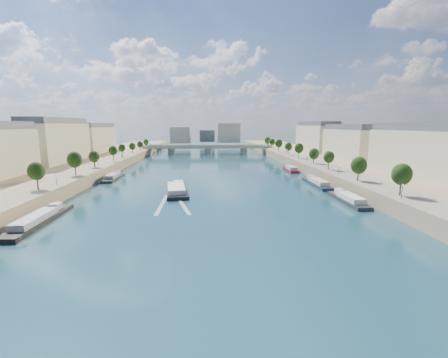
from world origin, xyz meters
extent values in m
plane|color=#0D293B|center=(0.00, 100.00, 0.00)|extent=(700.00, 700.00, 0.00)
cube|color=#9E8460|center=(-72.00, 100.00, 2.50)|extent=(44.00, 520.00, 5.00)
cube|color=#9E8460|center=(72.00, 100.00, 2.50)|extent=(44.00, 520.00, 5.00)
cube|color=gray|center=(-57.00, 100.00, 5.05)|extent=(14.00, 520.00, 0.10)
cube|color=gray|center=(57.00, 100.00, 5.05)|extent=(14.00, 520.00, 0.10)
cylinder|color=#382B1E|center=(-55.00, 66.00, 6.91)|extent=(0.50, 0.50, 3.82)
ellipsoid|color=black|center=(-55.00, 66.00, 10.50)|extent=(4.80, 4.80, 5.52)
cylinder|color=#382B1E|center=(-55.00, 90.00, 6.91)|extent=(0.50, 0.50, 3.82)
ellipsoid|color=black|center=(-55.00, 90.00, 10.50)|extent=(4.80, 4.80, 5.52)
cylinder|color=#382B1E|center=(-55.00, 114.00, 6.91)|extent=(0.50, 0.50, 3.82)
ellipsoid|color=black|center=(-55.00, 114.00, 10.50)|extent=(4.80, 4.80, 5.52)
cylinder|color=#382B1E|center=(-55.00, 138.00, 6.91)|extent=(0.50, 0.50, 3.82)
ellipsoid|color=black|center=(-55.00, 138.00, 10.50)|extent=(4.80, 4.80, 5.52)
cylinder|color=#382B1E|center=(-55.00, 162.00, 6.91)|extent=(0.50, 0.50, 3.82)
ellipsoid|color=black|center=(-55.00, 162.00, 10.50)|extent=(4.80, 4.80, 5.52)
cylinder|color=#382B1E|center=(-55.00, 186.00, 6.91)|extent=(0.50, 0.50, 3.82)
ellipsoid|color=black|center=(-55.00, 186.00, 10.50)|extent=(4.80, 4.80, 5.52)
cylinder|color=#382B1E|center=(-55.00, 210.00, 6.91)|extent=(0.50, 0.50, 3.82)
ellipsoid|color=black|center=(-55.00, 210.00, 10.50)|extent=(4.80, 4.80, 5.52)
cylinder|color=#382B1E|center=(-55.00, 234.00, 6.91)|extent=(0.50, 0.50, 3.82)
ellipsoid|color=black|center=(-55.00, 234.00, 10.50)|extent=(4.80, 4.80, 5.52)
cylinder|color=#382B1E|center=(55.00, 50.00, 6.91)|extent=(0.50, 0.50, 3.82)
ellipsoid|color=black|center=(55.00, 50.00, 10.50)|extent=(4.80, 4.80, 5.52)
cylinder|color=#382B1E|center=(55.00, 74.00, 6.91)|extent=(0.50, 0.50, 3.82)
ellipsoid|color=black|center=(55.00, 74.00, 10.50)|extent=(4.80, 4.80, 5.52)
cylinder|color=#382B1E|center=(55.00, 98.00, 6.91)|extent=(0.50, 0.50, 3.82)
ellipsoid|color=black|center=(55.00, 98.00, 10.50)|extent=(4.80, 4.80, 5.52)
cylinder|color=#382B1E|center=(55.00, 122.00, 6.91)|extent=(0.50, 0.50, 3.82)
ellipsoid|color=black|center=(55.00, 122.00, 10.50)|extent=(4.80, 4.80, 5.52)
cylinder|color=#382B1E|center=(55.00, 146.00, 6.91)|extent=(0.50, 0.50, 3.82)
ellipsoid|color=black|center=(55.00, 146.00, 10.50)|extent=(4.80, 4.80, 5.52)
cylinder|color=#382B1E|center=(55.00, 170.00, 6.91)|extent=(0.50, 0.50, 3.82)
ellipsoid|color=black|center=(55.00, 170.00, 10.50)|extent=(4.80, 4.80, 5.52)
cylinder|color=#382B1E|center=(55.00, 194.00, 6.91)|extent=(0.50, 0.50, 3.82)
ellipsoid|color=black|center=(55.00, 194.00, 10.50)|extent=(4.80, 4.80, 5.52)
cylinder|color=#382B1E|center=(55.00, 218.00, 6.91)|extent=(0.50, 0.50, 3.82)
ellipsoid|color=black|center=(55.00, 218.00, 10.50)|extent=(4.80, 4.80, 5.52)
cylinder|color=#382B1E|center=(55.00, 242.00, 6.91)|extent=(0.50, 0.50, 3.82)
ellipsoid|color=black|center=(55.00, 242.00, 10.50)|extent=(4.80, 4.80, 5.52)
cylinder|color=black|center=(-52.50, 70.00, 7.00)|extent=(0.14, 0.14, 4.00)
sphere|color=#FFE5B2|center=(-52.50, 70.00, 9.10)|extent=(0.36, 0.36, 0.36)
cylinder|color=black|center=(-52.50, 110.00, 7.00)|extent=(0.14, 0.14, 4.00)
sphere|color=#FFE5B2|center=(-52.50, 110.00, 9.10)|extent=(0.36, 0.36, 0.36)
cylinder|color=black|center=(-52.50, 150.00, 7.00)|extent=(0.14, 0.14, 4.00)
sphere|color=#FFE5B2|center=(-52.50, 150.00, 9.10)|extent=(0.36, 0.36, 0.36)
cylinder|color=black|center=(-52.50, 190.00, 7.00)|extent=(0.14, 0.14, 4.00)
sphere|color=#FFE5B2|center=(-52.50, 190.00, 9.10)|extent=(0.36, 0.36, 0.36)
cylinder|color=black|center=(52.50, 45.00, 7.00)|extent=(0.14, 0.14, 4.00)
sphere|color=#FFE5B2|center=(52.50, 45.00, 9.10)|extent=(0.36, 0.36, 0.36)
cylinder|color=black|center=(52.50, 85.00, 7.00)|extent=(0.14, 0.14, 4.00)
sphere|color=#FFE5B2|center=(52.50, 85.00, 9.10)|extent=(0.36, 0.36, 0.36)
cylinder|color=black|center=(52.50, 125.00, 7.00)|extent=(0.14, 0.14, 4.00)
sphere|color=#FFE5B2|center=(52.50, 125.00, 9.10)|extent=(0.36, 0.36, 0.36)
cylinder|color=black|center=(52.50, 165.00, 7.00)|extent=(0.14, 0.14, 4.00)
sphere|color=#FFE5B2|center=(52.50, 165.00, 9.10)|extent=(0.36, 0.36, 0.36)
cylinder|color=black|center=(52.50, 205.00, 7.00)|extent=(0.14, 0.14, 4.00)
sphere|color=#FFE5B2|center=(52.50, 205.00, 9.10)|extent=(0.36, 0.36, 0.36)
cube|color=#C0B593|center=(-85.00, 141.00, 15.00)|extent=(16.00, 52.00, 20.00)
cube|color=#474C54|center=(-85.00, 141.00, 26.60)|extent=(14.72, 50.44, 3.20)
cube|color=#C0B593|center=(-85.00, 199.00, 15.00)|extent=(16.00, 52.00, 20.00)
cube|color=#474C54|center=(-85.00, 199.00, 26.60)|extent=(14.72, 50.44, 3.20)
cube|color=#C0B593|center=(85.00, 83.00, 15.00)|extent=(16.00, 52.00, 20.00)
cube|color=#474C54|center=(85.00, 83.00, 26.60)|extent=(14.72, 50.44, 3.20)
cube|color=#C0B593|center=(85.00, 141.00, 15.00)|extent=(16.00, 52.00, 20.00)
cube|color=#474C54|center=(85.00, 141.00, 26.60)|extent=(14.72, 50.44, 3.20)
cube|color=#C0B593|center=(85.00, 199.00, 15.00)|extent=(16.00, 52.00, 20.00)
cube|color=#474C54|center=(85.00, 199.00, 26.60)|extent=(14.72, 50.44, 3.20)
cube|color=#C0B593|center=(-30.00, 310.00, 14.00)|extent=(22.00, 18.00, 18.00)
cube|color=#C0B593|center=(25.00, 320.00, 16.00)|extent=(26.00, 20.00, 22.00)
cube|color=#474C54|center=(0.00, 335.00, 12.00)|extent=(18.00, 16.00, 14.00)
cube|color=#C1B79E|center=(0.00, 231.83, 6.20)|extent=(112.00, 11.00, 2.20)
cube|color=#C1B79E|center=(0.00, 226.83, 7.70)|extent=(112.00, 0.80, 0.90)
cube|color=#C1B79E|center=(0.00, 236.83, 7.70)|extent=(112.00, 0.80, 0.90)
cylinder|color=#C1B79E|center=(-32.00, 231.83, 2.50)|extent=(6.40, 6.40, 5.00)
cylinder|color=#C1B79E|center=(0.00, 231.83, 2.50)|extent=(6.40, 6.40, 5.00)
cylinder|color=#C1B79E|center=(32.00, 231.83, 2.50)|extent=(6.40, 6.40, 5.00)
cube|color=#C1B79E|center=(-52.00, 231.83, 2.50)|extent=(6.00, 12.00, 5.00)
cube|color=#C1B79E|center=(52.00, 231.83, 2.50)|extent=(6.00, 12.00, 5.00)
cube|color=black|center=(-13.01, 79.58, 0.34)|extent=(10.78, 27.08, 1.88)
cube|color=white|center=(-13.01, 77.47, 2.13)|extent=(8.28, 17.76, 1.69)
cube|color=white|center=(-13.01, 87.48, 2.18)|extent=(4.13, 3.61, 1.80)
cube|color=silver|center=(-16.21, 62.58, 0.02)|extent=(1.31, 26.00, 0.04)
cube|color=silver|center=(-9.81, 62.58, 0.02)|extent=(7.56, 25.50, 0.04)
cube|color=black|center=(-45.50, 45.26, 0.30)|extent=(5.00, 29.11, 1.80)
cube|color=#A1A5AD|center=(-45.50, 42.93, 2.00)|extent=(4.10, 16.01, 1.60)
cube|color=#A1A5AD|center=(-45.50, 53.99, 2.10)|extent=(2.50, 3.49, 1.80)
cube|color=#272729|center=(-45.50, 109.46, 0.30)|extent=(5.00, 22.33, 1.80)
cube|color=gray|center=(-45.50, 107.68, 2.00)|extent=(4.10, 12.28, 1.60)
cube|color=gray|center=(-45.50, 116.16, 2.10)|extent=(2.50, 2.68, 1.80)
cube|color=#2B2C2E|center=(45.50, 61.41, 0.30)|extent=(5.00, 22.74, 1.80)
cube|color=white|center=(45.50, 59.59, 2.00)|extent=(4.10, 12.50, 1.60)
cube|color=white|center=(45.50, 68.23, 2.10)|extent=(2.50, 2.73, 1.80)
cube|color=#1C273E|center=(45.50, 89.99, 0.30)|extent=(5.00, 25.16, 1.80)
cube|color=beige|center=(45.50, 87.97, 2.00)|extent=(4.10, 13.84, 1.60)
cube|color=beige|center=(45.50, 97.54, 2.10)|extent=(2.50, 3.02, 1.80)
cube|color=maroon|center=(45.50, 130.05, 0.30)|extent=(5.00, 18.45, 1.80)
cube|color=silver|center=(45.50, 128.58, 2.00)|extent=(4.10, 10.15, 1.60)
cube|color=silver|center=(45.50, 135.59, 2.10)|extent=(2.50, 2.21, 1.80)
camera|label=1|loc=(-1.79, -32.91, 25.43)|focal=24.00mm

